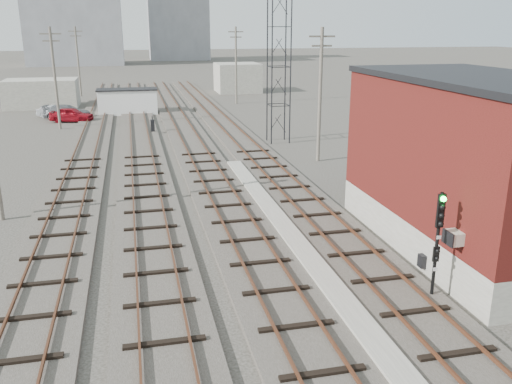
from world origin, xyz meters
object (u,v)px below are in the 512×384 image
object	(u,v)px
signal_mast	(438,239)
car_grey	(67,112)
car_silver	(56,111)
switch_stand	(153,126)
car_red	(72,115)
site_trailer	(128,101)

from	to	relation	value
signal_mast	car_grey	world-z (taller)	signal_mast
car_silver	car_grey	bearing A→B (deg)	-108.14
switch_stand	car_red	bearing A→B (deg)	134.30
switch_stand	car_silver	distance (m)	14.42
car_red	car_silver	xyz separation A→B (m)	(-1.80, 3.15, -0.09)
car_silver	car_grey	distance (m)	1.47
car_red	car_silver	bearing A→B (deg)	43.97
signal_mast	car_silver	world-z (taller)	signal_mast
switch_stand	signal_mast	bearing A→B (deg)	-75.58
site_trailer	car_silver	bearing A→B (deg)	-172.34
car_red	car_silver	size ratio (longest dim) A/B	1.11
car_red	signal_mast	bearing A→B (deg)	-144.89
switch_stand	site_trailer	bearing A→B (deg)	100.50
signal_mast	car_grey	distance (m)	45.92
switch_stand	site_trailer	world-z (taller)	site_trailer
site_trailer	car_red	size ratio (longest dim) A/B	1.52
site_trailer	car_silver	xyz separation A→B (m)	(-7.23, -0.92, -0.72)
signal_mast	car_silver	distance (m)	47.18
signal_mast	switch_stand	world-z (taller)	signal_mast
switch_stand	car_red	distance (m)	10.87
car_red	site_trailer	bearing A→B (deg)	-38.87
switch_stand	site_trailer	xyz separation A→B (m)	(-2.06, 11.95, 0.66)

